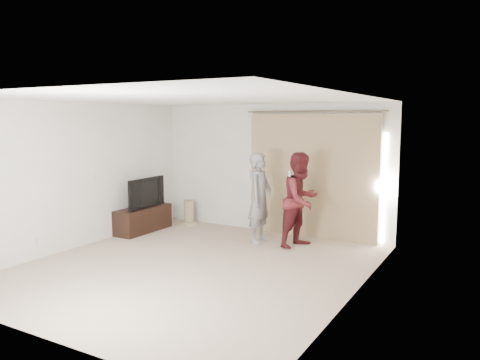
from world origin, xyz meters
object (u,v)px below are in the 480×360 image
Objects in this scene: tv_console at (143,219)px; person_man at (260,198)px; tv at (143,192)px; person_woman at (301,200)px.

person_man is at bearing 10.14° from tv_console.
tv_console is 0.78× the size of person_man.
tv is (0.00, 0.00, 0.56)m from tv_console.
person_man is 0.79m from person_woman.
tv_console is 0.77× the size of person_woman.
person_man is at bearing -81.50° from tv.
tv is 0.63× the size of person_man.
person_man is (2.46, 0.44, 0.03)m from tv.
tv_console is 3.34m from person_woman.
tv_console is at bearing -169.86° from person_man.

